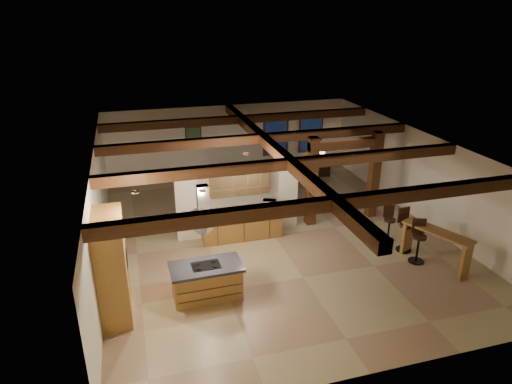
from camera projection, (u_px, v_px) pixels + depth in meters
ground at (274, 235)px, 14.14m from camera, size 12.00×12.00×0.00m
room_walls at (275, 182)px, 13.47m from camera, size 12.00×12.00×12.00m
ceiling_beams at (275, 150)px, 13.10m from camera, size 10.00×12.00×0.28m
timber_posts at (344, 169)px, 14.56m from camera, size 2.50×0.30×2.90m
partition_wall at (238, 200)px, 13.91m from camera, size 3.80×0.18×2.20m
pantry_cabinet at (112, 266)px, 10.18m from camera, size 0.67×1.60×2.40m
back_counter at (242, 224)px, 13.80m from camera, size 2.50×0.66×0.94m
upper_display_cabinet at (239, 179)px, 13.46m from camera, size 1.80×0.36×0.95m
range_hood at (204, 231)px, 10.52m from camera, size 1.10×1.10×1.40m
back_windows at (293, 134)px, 19.57m from camera, size 2.70×0.07×1.70m
framed_art at (194, 137)px, 18.40m from camera, size 0.65×0.05×0.85m
recessed_cans at (199, 177)px, 10.69m from camera, size 3.16×2.46×0.03m
kitchen_island at (207, 280)px, 11.03m from camera, size 1.75×0.95×0.86m
dining_table at (266, 187)px, 17.19m from camera, size 1.78×1.24×0.57m
sofa at (303, 167)px, 19.18m from camera, size 2.23×1.21×0.62m
microwave at (270, 203)px, 13.81m from camera, size 0.46×0.39×0.22m
bar_counter at (436, 242)px, 12.32m from camera, size 1.19×1.97×1.02m
side_table at (321, 163)px, 19.83m from camera, size 0.61×0.61×0.57m
table_lamp at (322, 151)px, 19.63m from camera, size 0.28×0.28×0.33m
bar_stool_a at (418, 241)px, 12.49m from camera, size 0.46×0.47×1.23m
bar_stool_b at (405, 230)px, 13.07m from camera, size 0.45×0.45×1.28m
bar_stool_c at (389, 223)px, 13.66m from camera, size 0.39×0.40×1.09m
dining_chairs at (266, 180)px, 17.09m from camera, size 1.68×1.68×1.10m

